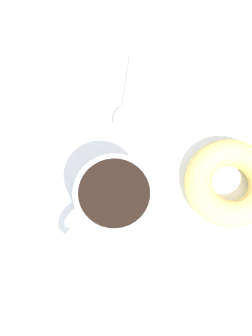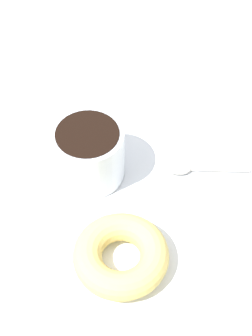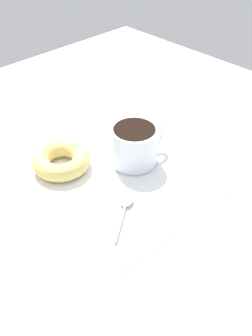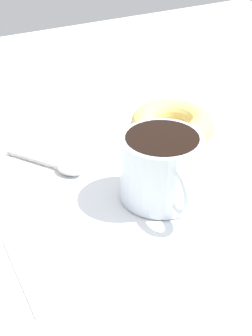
# 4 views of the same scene
# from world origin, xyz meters

# --- Properties ---
(ground_plane) EXTENTS (1.20, 1.20, 0.02)m
(ground_plane) POSITION_xyz_m (0.00, 0.00, -0.01)
(ground_plane) COLOR beige
(napkin) EXTENTS (0.35, 0.35, 0.00)m
(napkin) POSITION_xyz_m (-0.01, -0.03, 0.00)
(napkin) COLOR white
(napkin) RESTS_ON ground_plane
(coffee_cup) EXTENTS (0.13, 0.10, 0.08)m
(coffee_cup) POSITION_xyz_m (0.04, -0.01, 0.04)
(coffee_cup) COLOR silver
(coffee_cup) RESTS_ON napkin
(donut) EXTENTS (0.12, 0.12, 0.04)m
(donut) POSITION_xyz_m (-0.08, 0.08, 0.02)
(donut) COLOR #E5C66B
(donut) RESTS_ON napkin
(spoon) EXTENTS (0.10, 0.08, 0.01)m
(spoon) POSITION_xyz_m (-0.07, -0.09, 0.01)
(spoon) COLOR #B7B2A8
(spoon) RESTS_ON napkin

